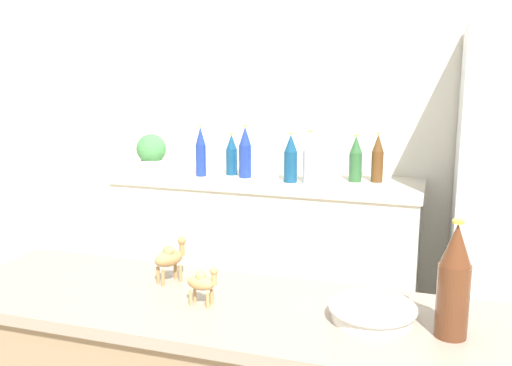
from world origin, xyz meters
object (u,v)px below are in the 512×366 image
(back_bottle_5, at_px, (201,152))
(camel_figurine, at_px, (202,282))
(back_bottle_1, at_px, (377,159))
(paper_towel_roll, at_px, (180,154))
(fruit_bowl, at_px, (372,311))
(potted_plant, at_px, (151,151))
(back_bottle_3, at_px, (291,159))
(back_bottle_6, at_px, (356,159))
(back_bottle_4, at_px, (245,153))
(camel_figurine_second, at_px, (170,257))
(wine_bottle, at_px, (454,282))
(back_bottle_2, at_px, (310,158))
(back_bottle_0, at_px, (232,155))

(back_bottle_5, height_order, camel_figurine, back_bottle_5)
(back_bottle_1, xyz_separation_m, camel_figurine, (-0.28, -2.00, -0.06))
(paper_towel_roll, distance_m, fruit_bowl, 2.35)
(back_bottle_5, bearing_deg, potted_plant, 168.67)
(back_bottle_1, xyz_separation_m, back_bottle_3, (-0.49, -0.16, -0.00))
(back_bottle_6, bearing_deg, back_bottle_5, -172.56)
(back_bottle_4, distance_m, camel_figurine_second, 1.80)
(camel_figurine_second, bearing_deg, back_bottle_4, 101.27)
(wine_bottle, bearing_deg, paper_towel_roll, 131.02)
(back_bottle_2, relative_size, back_bottle_5, 0.98)
(back_bottle_1, distance_m, back_bottle_2, 0.41)
(back_bottle_2, distance_m, camel_figurine, 1.84)
(back_bottle_0, bearing_deg, camel_figurine, -72.15)
(back_bottle_6, bearing_deg, wine_bottle, -75.07)
(back_bottle_0, height_order, fruit_bowl, back_bottle_0)
(back_bottle_3, xyz_separation_m, fruit_bowl, (0.69, -1.79, -0.10))
(back_bottle_3, height_order, camel_figurine_second, back_bottle_3)
(back_bottle_4, distance_m, fruit_bowl, 2.10)
(back_bottle_2, xyz_separation_m, back_bottle_4, (-0.42, 0.06, 0.01))
(back_bottle_5, bearing_deg, back_bottle_3, -1.18)
(potted_plant, xyz_separation_m, back_bottle_5, (0.39, -0.08, 0.03))
(back_bottle_1, xyz_separation_m, wine_bottle, (0.40, -1.99, 0.02))
(wine_bottle, height_order, camel_figurine_second, wine_bottle)
(back_bottle_2, bearing_deg, wine_bottle, -66.99)
(back_bottle_4, xyz_separation_m, fruit_bowl, (1.00, -1.85, -0.12))
(back_bottle_5, relative_size, wine_bottle, 1.04)
(fruit_bowl, distance_m, camel_figurine, 0.48)
(potted_plant, xyz_separation_m, camel_figurine, (1.19, -1.93, -0.04))
(fruit_bowl, bearing_deg, back_bottle_1, 95.75)
(back_bottle_3, bearing_deg, camel_figurine, -83.40)
(back_bottle_6, bearing_deg, back_bottle_1, 10.62)
(paper_towel_roll, bearing_deg, camel_figurine, -63.16)
(potted_plant, relative_size, wine_bottle, 0.79)
(back_bottle_4, distance_m, camel_figurine, 1.97)
(potted_plant, relative_size, paper_towel_roll, 0.97)
(back_bottle_6, distance_m, camel_figurine_second, 1.87)
(back_bottle_2, distance_m, back_bottle_3, 0.12)
(back_bottle_0, bearing_deg, back_bottle_3, -14.91)
(paper_towel_roll, xyz_separation_m, back_bottle_4, (0.44, -0.01, 0.03))
(back_bottle_3, distance_m, camel_figurine, 1.86)
(back_bottle_1, bearing_deg, camel_figurine_second, -103.45)
(back_bottle_4, relative_size, camel_figurine, 2.68)
(paper_towel_roll, bearing_deg, back_bottle_4, -0.74)
(back_bottle_5, bearing_deg, back_bottle_2, -1.33)
(back_bottle_2, bearing_deg, camel_figurine, -86.99)
(back_bottle_2, relative_size, camel_figurine, 2.59)
(wine_bottle, bearing_deg, back_bottle_2, 113.01)
(back_bottle_0, bearing_deg, back_bottle_6, 1.89)
(back_bottle_5, distance_m, back_bottle_6, 0.96)
(camel_figurine_second, bearing_deg, wine_bottle, -7.90)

